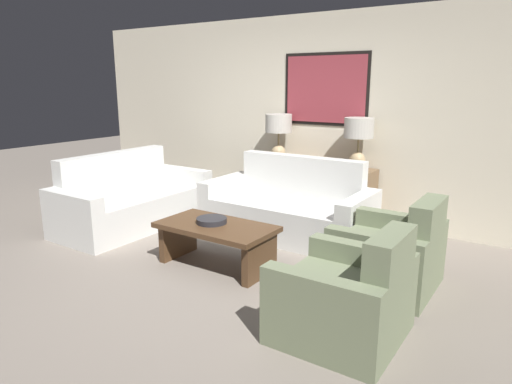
{
  "coord_description": "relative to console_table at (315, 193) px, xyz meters",
  "views": [
    {
      "loc": [
        2.6,
        -3.14,
        1.79
      ],
      "look_at": [
        -0.03,
        0.79,
        0.65
      ],
      "focal_mm": 32.0,
      "sensor_mm": 36.0,
      "label": 1
    }
  ],
  "objects": [
    {
      "name": "ground_plane",
      "position": [
        0.0,
        -2.14,
        -0.37
      ],
      "size": [
        20.0,
        20.0,
        0.0
      ],
      "primitive_type": "plane",
      "color": "slate"
    },
    {
      "name": "back_wall",
      "position": [
        0.0,
        0.28,
        0.96
      ],
      "size": [
        8.1,
        0.12,
        2.65
      ],
      "color": "beige",
      "rests_on": "ground_plane"
    },
    {
      "name": "console_table",
      "position": [
        0.0,
        0.0,
        0.0
      ],
      "size": [
        1.57,
        0.39,
        0.74
      ],
      "color": "brown",
      "rests_on": "ground_plane"
    },
    {
      "name": "table_lamp_left",
      "position": [
        -0.56,
        0.0,
        0.8
      ],
      "size": [
        0.36,
        0.36,
        0.63
      ],
      "color": "tan",
      "rests_on": "console_table"
    },
    {
      "name": "table_lamp_right",
      "position": [
        0.56,
        0.0,
        0.8
      ],
      "size": [
        0.36,
        0.36,
        0.63
      ],
      "color": "tan",
      "rests_on": "console_table"
    },
    {
      "name": "couch_by_back_wall",
      "position": [
        0.0,
        -0.69,
        -0.07
      ],
      "size": [
        1.99,
        0.92,
        0.91
      ],
      "color": "silver",
      "rests_on": "ground_plane"
    },
    {
      "name": "couch_by_side",
      "position": [
        -1.85,
        -1.47,
        -0.07
      ],
      "size": [
        0.92,
        1.99,
        0.91
      ],
      "color": "silver",
      "rests_on": "ground_plane"
    },
    {
      "name": "coffee_table",
      "position": [
        -0.09,
        -1.95,
        -0.05
      ],
      "size": [
        1.16,
        0.62,
        0.44
      ],
      "color": "#4C331E",
      "rests_on": "ground_plane"
    },
    {
      "name": "decorative_bowl",
      "position": [
        -0.16,
        -1.94,
        0.09
      ],
      "size": [
        0.3,
        0.3,
        0.05
      ],
      "color": "#232328",
      "rests_on": "coffee_table"
    },
    {
      "name": "armchair_near_back_wall",
      "position": [
        1.48,
        -1.45,
        -0.08
      ],
      "size": [
        0.84,
        0.86,
        0.84
      ],
      "color": "#707A5B",
      "rests_on": "ground_plane"
    },
    {
      "name": "armchair_near_camera",
      "position": [
        1.48,
        -2.45,
        -0.08
      ],
      "size": [
        0.84,
        0.86,
        0.84
      ],
      "color": "#707A5B",
      "rests_on": "ground_plane"
    }
  ]
}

